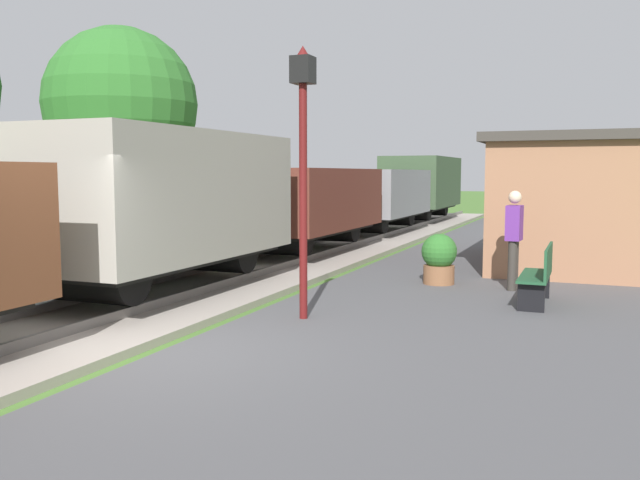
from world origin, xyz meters
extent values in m
plane|color=#47702D|center=(0.00, 0.00, 0.00)|extent=(160.00, 160.00, 0.00)
cube|color=#4C4C4F|center=(3.20, 0.00, 0.12)|extent=(6.00, 60.00, 0.25)
cube|color=slate|center=(-1.68, 0.00, 0.19)|extent=(0.07, 60.00, 0.14)
cube|color=gray|center=(-2.40, 3.90, 1.88)|extent=(2.50, 5.60, 2.20)
cube|color=black|center=(-2.40, 3.90, 0.93)|extent=(2.10, 5.15, 0.50)
cylinder|color=black|center=(-2.40, 5.69, 0.68)|extent=(1.56, 0.84, 0.84)
cylinder|color=black|center=(-2.40, 2.11, 0.68)|extent=(1.56, 0.84, 0.84)
cylinder|color=black|center=(-2.40, 6.85, 0.93)|extent=(0.20, 0.30, 0.20)
cylinder|color=black|center=(-2.40, 0.95, 0.93)|extent=(0.20, 0.30, 0.20)
cube|color=brown|center=(-2.40, 10.50, 1.58)|extent=(2.50, 5.60, 1.60)
cube|color=black|center=(-2.40, 10.50, 0.93)|extent=(2.10, 5.15, 0.50)
cylinder|color=black|center=(-2.40, 12.29, 0.68)|extent=(1.56, 0.84, 0.84)
cylinder|color=black|center=(-2.40, 8.71, 0.68)|extent=(1.56, 0.84, 0.84)
cylinder|color=black|center=(-2.40, 13.45, 0.93)|extent=(0.20, 0.30, 0.20)
cylinder|color=black|center=(-2.40, 7.55, 0.93)|extent=(0.20, 0.30, 0.20)
cube|color=gray|center=(-2.40, 17.10, 1.58)|extent=(2.50, 5.60, 1.60)
cube|color=black|center=(-2.40, 17.10, 0.93)|extent=(2.10, 5.15, 0.50)
cylinder|color=black|center=(-2.40, 18.89, 0.68)|extent=(1.56, 0.84, 0.84)
cylinder|color=black|center=(-2.40, 15.31, 0.68)|extent=(1.56, 0.84, 0.84)
cylinder|color=black|center=(-2.40, 20.05, 0.93)|extent=(0.20, 0.30, 0.20)
cylinder|color=black|center=(-2.40, 14.15, 0.93)|extent=(0.20, 0.30, 0.20)
cube|color=#384C33|center=(-2.40, 23.70, 1.88)|extent=(2.50, 5.60, 2.20)
cube|color=black|center=(-2.40, 23.70, 0.93)|extent=(2.10, 5.15, 0.50)
cylinder|color=black|center=(-2.40, 25.49, 0.68)|extent=(1.56, 0.84, 0.84)
cylinder|color=black|center=(-2.40, 21.91, 0.68)|extent=(1.56, 0.84, 0.84)
cylinder|color=black|center=(-2.40, 26.65, 0.93)|extent=(0.20, 0.30, 0.20)
cylinder|color=black|center=(-2.40, 20.75, 0.93)|extent=(0.20, 0.30, 0.20)
cube|color=#9E6B4C|center=(4.40, 9.64, 1.55)|extent=(3.20, 5.50, 2.60)
cube|color=#3D3833|center=(4.40, 9.64, 2.94)|extent=(3.50, 5.80, 0.18)
cube|color=black|center=(2.79, 8.54, 1.68)|extent=(0.03, 0.90, 0.80)
cube|color=#1E4C2D|center=(3.92, 4.56, 0.69)|extent=(0.42, 1.50, 0.04)
cube|color=#1E4C2D|center=(4.11, 4.56, 0.93)|extent=(0.04, 1.50, 0.45)
cube|color=black|center=(3.92, 3.96, 0.46)|extent=(0.38, 0.06, 0.42)
cube|color=black|center=(3.92, 5.16, 0.46)|extent=(0.38, 0.06, 0.42)
cylinder|color=#38332D|center=(3.47, 5.68, 0.68)|extent=(0.15, 0.15, 0.86)
cylinder|color=#38332D|center=(3.48, 5.84, 0.68)|extent=(0.15, 0.15, 0.86)
cube|color=#662D8C|center=(3.48, 5.76, 1.41)|extent=(0.27, 0.40, 0.60)
sphere|color=beige|center=(3.48, 5.76, 1.85)|extent=(0.22, 0.22, 0.22)
cylinder|color=brown|center=(2.16, 5.91, 0.42)|extent=(0.56, 0.56, 0.34)
sphere|color=#2D6B28|center=(2.16, 5.91, 0.85)|extent=(0.64, 0.64, 0.64)
cylinder|color=#591414|center=(1.03, 2.31, 1.85)|extent=(0.11, 0.11, 3.20)
cube|color=black|center=(1.03, 2.31, 3.63)|extent=(0.28, 0.28, 0.36)
sphere|color=#F2E5BF|center=(1.03, 2.31, 3.63)|extent=(0.20, 0.20, 0.20)
cone|color=#591414|center=(1.03, 2.31, 3.87)|extent=(0.20, 0.20, 0.16)
cylinder|color=#4C3823|center=(-8.76, 10.91, 1.32)|extent=(0.28, 0.28, 2.63)
sphere|color=#2D6B28|center=(-8.76, 10.91, 4.37)|extent=(4.63, 4.63, 4.63)
camera|label=1|loc=(4.66, -6.06, 2.25)|focal=37.58mm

